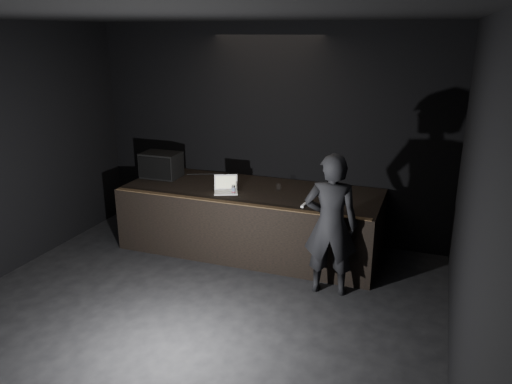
{
  "coord_description": "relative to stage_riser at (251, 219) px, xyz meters",
  "views": [
    {
      "loc": [
        2.64,
        -4.2,
        3.34
      ],
      "look_at": [
        0.24,
        2.3,
        1.11
      ],
      "focal_mm": 35.0,
      "sensor_mm": 36.0,
      "label": 1
    }
  ],
  "objects": [
    {
      "name": "laptop",
      "position": [
        -0.32,
        -0.25,
        0.56
      ],
      "size": [
        0.45,
        0.43,
        0.24
      ],
      "rotation": [
        0.0,
        0.0,
        0.41
      ],
      "color": "silver",
      "rests_on": "stage_riser"
    },
    {
      "name": "stage_monitor",
      "position": [
        -1.67,
        0.13,
        0.71
      ],
      "size": [
        0.63,
        0.47,
        0.42
      ],
      "rotation": [
        0.0,
        0.0,
        0.02
      ],
      "color": "black",
      "rests_on": "stage_riser"
    },
    {
      "name": "cable",
      "position": [
        -0.95,
        0.55,
        0.51
      ],
      "size": [
        0.77,
        0.35,
        0.02
      ],
      "primitive_type": "cylinder",
      "rotation": [
        0.0,
        1.57,
        0.41
      ],
      "color": "black",
      "rests_on": "stage_riser"
    },
    {
      "name": "plastic_cup",
      "position": [
        0.41,
        0.12,
        0.55
      ],
      "size": [
        0.08,
        0.08,
        0.1
      ],
      "primitive_type": "cylinder",
      "color": "white",
      "rests_on": "stage_riser"
    },
    {
      "name": "room_walls",
      "position": [
        0.0,
        -2.73,
        1.52
      ],
      "size": [
        6.1,
        7.1,
        3.52
      ],
      "color": "black",
      "rests_on": "ground"
    },
    {
      "name": "ground",
      "position": [
        0.0,
        -2.73,
        -0.5
      ],
      "size": [
        7.0,
        7.0,
        0.0
      ],
      "primitive_type": "plane",
      "color": "black",
      "rests_on": "ground"
    },
    {
      "name": "wii_remote",
      "position": [
        0.98,
        -0.49,
        0.52
      ],
      "size": [
        0.05,
        0.17,
        0.03
      ],
      "primitive_type": "cube",
      "rotation": [
        0.0,
        0.0,
        -0.05
      ],
      "color": "white",
      "rests_on": "stage_riser"
    },
    {
      "name": "riser_lip",
      "position": [
        0.0,
        -0.71,
        0.51
      ],
      "size": [
        3.92,
        0.1,
        0.01
      ],
      "primitive_type": "cube",
      "color": "brown",
      "rests_on": "stage_riser"
    },
    {
      "name": "beer_can",
      "position": [
        -0.17,
        -0.32,
        0.57
      ],
      "size": [
        0.06,
        0.06,
        0.14
      ],
      "color": "silver",
      "rests_on": "stage_riser"
    },
    {
      "name": "person",
      "position": [
        1.46,
        -0.95,
        0.46
      ],
      "size": [
        0.75,
        0.54,
        1.91
      ],
      "primitive_type": "imported",
      "rotation": [
        0.0,
        0.0,
        3.27
      ],
      "color": "black",
      "rests_on": "ground"
    },
    {
      "name": "stage_riser",
      "position": [
        0.0,
        0.0,
        0.0
      ],
      "size": [
        4.0,
        1.5,
        1.0
      ],
      "primitive_type": "cube",
      "color": "black",
      "rests_on": "ground"
    }
  ]
}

